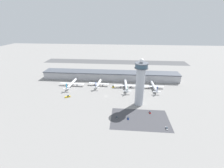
{
  "coord_description": "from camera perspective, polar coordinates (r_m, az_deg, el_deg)",
  "views": [
    {
      "loc": [
        24.76,
        -189.46,
        101.12
      ],
      "look_at": [
        6.44,
        27.8,
        7.96
      ],
      "focal_mm": 24.0,
      "sensor_mm": 36.0,
      "label": 1
    }
  ],
  "objects": [
    {
      "name": "ground_plane",
      "position": [
        216.18,
        -2.33,
        -4.77
      ],
      "size": [
        1000.0,
        1000.0,
        0.0
      ],
      "primitive_type": "plane",
      "color": "gray"
    },
    {
      "name": "terminal_building",
      "position": [
        277.01,
        -0.6,
        3.34
      ],
      "size": [
        245.95,
        25.0,
        14.42
      ],
      "color": "#B2B2B7",
      "rests_on": "ground"
    },
    {
      "name": "runway_strip",
      "position": [
        397.72,
        1.1,
        8.4
      ],
      "size": [
        368.92,
        44.0,
        0.01
      ],
      "primitive_type": "cube",
      "color": "#515154",
      "rests_on": "ground"
    },
    {
      "name": "control_tower",
      "position": [
        186.85,
        10.69,
        0.62
      ],
      "size": [
        16.24,
        16.24,
        60.5
      ],
      "color": "#ADB2BC",
      "rests_on": "ground"
    },
    {
      "name": "parking_lot_surface",
      "position": [
        173.21,
        10.52,
        -13.04
      ],
      "size": [
        64.0,
        40.0,
        0.01
      ],
      "primitive_type": "cube",
      "color": "#424247",
      "rests_on": "ground"
    },
    {
      "name": "airplane_gate_alpha",
      "position": [
        257.18,
        -15.04,
        0.21
      ],
      "size": [
        41.37,
        44.64,
        12.92
      ],
      "color": "white",
      "rests_on": "ground"
    },
    {
      "name": "airplane_gate_bravo",
      "position": [
        249.83,
        -5.11,
        0.26
      ],
      "size": [
        34.76,
        34.75,
        13.16
      ],
      "color": "white",
      "rests_on": "ground"
    },
    {
      "name": "airplane_gate_charlie",
      "position": [
        242.46,
        5.36,
        -0.51
      ],
      "size": [
        39.77,
        46.29,
        13.71
      ],
      "color": "silver",
      "rests_on": "ground"
    },
    {
      "name": "airplane_gate_delta",
      "position": [
        247.77,
        15.63,
        -0.84
      ],
      "size": [
        32.63,
        42.6,
        12.65
      ],
      "color": "silver",
      "rests_on": "ground"
    },
    {
      "name": "service_truck_catering",
      "position": [
        222.97,
        -16.49,
        -4.61
      ],
      "size": [
        7.72,
        6.11,
        2.63
      ],
      "color": "black",
      "rests_on": "ground"
    },
    {
      "name": "service_truck_fuel",
      "position": [
        244.67,
        0.46,
        -1.01
      ],
      "size": [
        3.12,
        6.17,
        3.02
      ],
      "color": "black",
      "rests_on": "ground"
    },
    {
      "name": "car_maroon_suv",
      "position": [
        171.89,
        6.2,
        -12.82
      ],
      "size": [
        1.82,
        4.51,
        1.51
      ],
      "color": "black",
      "rests_on": "ground"
    },
    {
      "name": "car_red_hatchback",
      "position": [
        167.05,
        20.11,
        -15.53
      ],
      "size": [
        1.96,
        4.44,
        1.57
      ],
      "color": "black",
      "rests_on": "ground"
    },
    {
      "name": "car_navy_sedan",
      "position": [
        172.29,
        1.84,
        -12.56
      ],
      "size": [
        1.88,
        4.32,
        1.6
      ],
      "color": "black",
      "rests_on": "ground"
    },
    {
      "name": "car_blue_compact",
      "position": [
        185.86,
        14.26,
        -10.43
      ],
      "size": [
        1.85,
        4.5,
        1.49
      ],
      "color": "black",
      "rests_on": "ground"
    }
  ]
}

